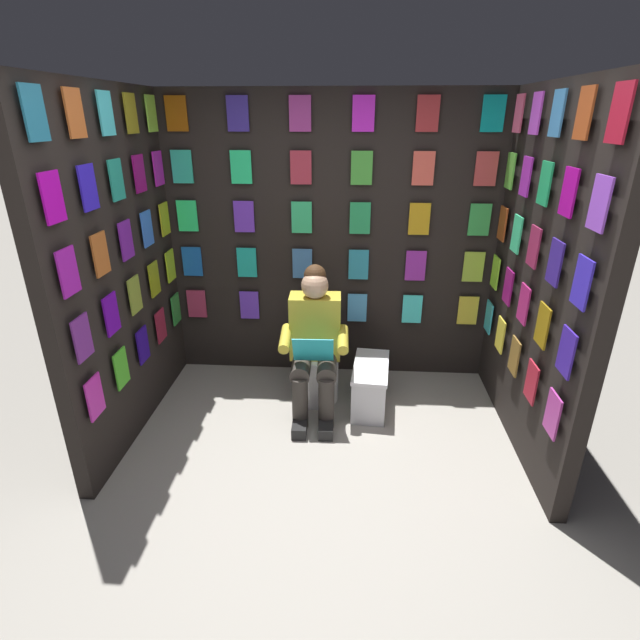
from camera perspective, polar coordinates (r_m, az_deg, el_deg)
name	(u,v)px	position (r m, az deg, el deg)	size (l,w,h in m)	color
ground_plane	(315,511)	(3.18, -0.57, -21.57)	(30.00, 30.00, 0.00)	#9E998E
display_wall_back	(331,242)	(4.24, 1.30, 9.22)	(2.89, 0.14, 2.44)	black
display_wall_left	(541,279)	(3.55, 24.57, 4.38)	(0.14, 1.80, 2.44)	black
display_wall_right	(120,271)	(3.70, -22.53, 5.39)	(0.14, 1.80, 2.44)	black
toilet	(316,360)	(4.10, -0.47, -4.71)	(0.41, 0.56, 0.77)	white
person_reading	(315,342)	(3.78, -0.65, -2.63)	(0.53, 0.69, 1.19)	gold
comic_longbox_near	(370,386)	(4.01, 5.93, -7.71)	(0.33, 0.62, 0.38)	silver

